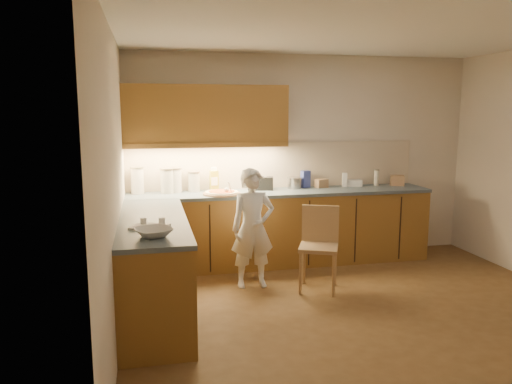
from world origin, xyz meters
TOP-DOWN VIEW (x-y plane):
  - room at (0.00, 0.00)m, footprint 4.54×4.50m
  - l_counter at (-0.92, 1.25)m, footprint 3.77×2.62m
  - backsplash at (-0.38, 1.99)m, footprint 3.75×0.02m
  - upper_cabinets at (-1.27, 1.82)m, footprint 1.95×0.36m
  - pizza_on_board at (-1.13, 1.59)m, footprint 0.44×0.44m
  - child at (-0.89, 0.95)m, footprint 0.48×0.32m
  - wooden_chair at (-0.21, 0.74)m, footprint 0.53×0.53m
  - mixing_bowl at (-1.95, -0.27)m, footprint 0.37×0.37m
  - canister_a at (-2.10, 1.86)m, footprint 0.16×0.16m
  - canister_b at (-1.75, 1.83)m, footprint 0.17×0.17m
  - canister_c at (-1.65, 1.87)m, footprint 0.16×0.16m
  - canister_d at (-1.43, 1.88)m, footprint 0.15×0.15m
  - oil_jug at (-1.18, 1.86)m, footprint 0.11×0.09m
  - toaster at (-0.58, 1.82)m, footprint 0.28×0.20m
  - steel_pot at (-0.16, 1.84)m, footprint 0.19×0.19m
  - blue_box at (0.00, 1.89)m, footprint 0.13×0.10m
  - card_box_a at (0.21, 1.85)m, footprint 0.17×0.14m
  - white_bottle at (0.53, 1.85)m, footprint 0.07×0.07m
  - flat_pack at (0.66, 1.88)m, footprint 0.23×0.18m
  - tall_jar at (0.96, 1.84)m, footprint 0.07×0.07m
  - card_box_b at (1.25, 1.81)m, footprint 0.21×0.19m
  - dough_cloth at (-1.98, 0.03)m, footprint 0.36×0.33m
  - spice_jar_a at (-2.03, 0.11)m, footprint 0.06×0.06m
  - spice_jar_b at (-1.87, 0.08)m, footprint 0.06×0.06m

SIDE VIEW (x-z plane):
  - l_counter at x=-0.92m, z-range 0.00..0.92m
  - wooden_chair at x=-0.21m, z-range 0.07..0.96m
  - child at x=-0.89m, z-range 0.00..1.30m
  - dough_cloth at x=-1.98m, z-range 0.92..0.94m
  - pizza_on_board at x=-1.13m, z-range 0.85..1.03m
  - mixing_bowl at x=-1.95m, z-range 0.92..0.99m
  - spice_jar_a at x=-2.03m, z-range 0.92..0.99m
  - spice_jar_b at x=-1.87m, z-range 0.92..0.99m
  - flat_pack at x=0.66m, z-range 0.92..1.00m
  - card_box_a at x=0.21m, z-range 0.92..1.03m
  - card_box_b at x=1.25m, z-range 0.92..1.05m
  - steel_pot at x=-0.16m, z-range 0.92..1.06m
  - toaster at x=-0.58m, z-range 0.92..1.09m
  - white_bottle at x=0.53m, z-range 0.92..1.10m
  - blue_box at x=0.00m, z-range 0.92..1.14m
  - tall_jar at x=0.96m, z-range 0.92..1.14m
  - canister_d at x=-1.43m, z-range 0.92..1.17m
  - oil_jug at x=-1.18m, z-range 0.91..1.20m
  - canister_c at x=-1.65m, z-range 0.92..1.22m
  - canister_b at x=-1.75m, z-range 0.92..1.22m
  - canister_a at x=-2.10m, z-range 0.92..1.24m
  - backsplash at x=-0.38m, z-range 0.92..1.50m
  - room at x=0.00m, z-range 0.37..2.99m
  - upper_cabinets at x=-1.27m, z-range 1.48..2.21m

